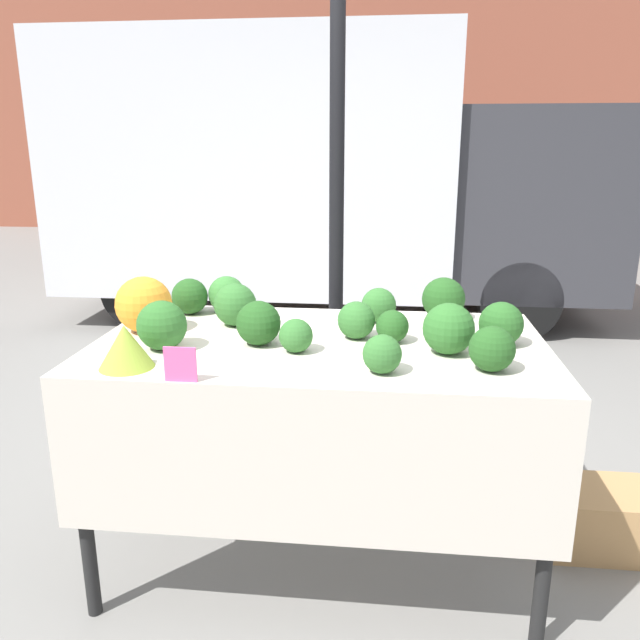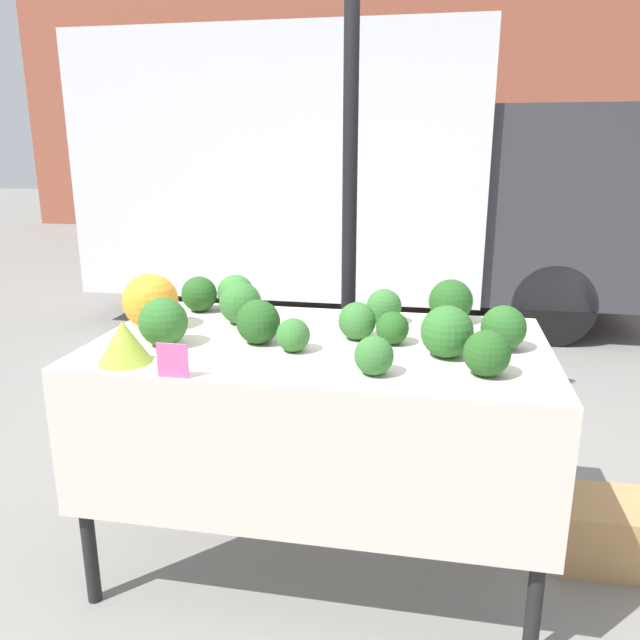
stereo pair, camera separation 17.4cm
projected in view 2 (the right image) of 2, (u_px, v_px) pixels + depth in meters
ground_plane at (320, 555)px, 2.55m from camera, size 40.00×40.00×0.00m
building_facade at (425, 56)px, 11.41m from camera, size 16.00×0.60×6.39m
tent_pole at (350, 202)px, 2.92m from camera, size 0.07×0.07×2.71m
parked_truck at (351, 174)px, 6.07m from camera, size 5.06×2.12×2.56m
market_table at (316, 378)px, 2.26m from camera, size 1.65×0.94×0.92m
orange_cauliflower at (150, 301)px, 2.44m from camera, size 0.22×0.22×0.22m
romanesco_head at (124, 342)px, 2.05m from camera, size 0.18×0.18×0.14m
broccoli_head_0 at (374, 356)px, 1.95m from camera, size 0.12×0.12×0.12m
broccoli_head_1 at (451, 301)px, 2.52m from camera, size 0.18×0.18×0.18m
broccoli_head_2 at (240, 303)px, 2.50m from camera, size 0.17×0.17×0.17m
broccoli_head_3 at (503, 328)px, 2.18m from camera, size 0.16×0.16×0.16m
broccoli_head_4 at (357, 321)px, 2.30m from camera, size 0.14×0.14×0.14m
broccoli_head_5 at (384, 306)px, 2.51m from camera, size 0.14×0.14×0.14m
broccoli_head_6 at (163, 322)px, 2.22m from camera, size 0.18×0.18×0.18m
broccoli_head_7 at (447, 332)px, 2.10m from camera, size 0.18×0.18×0.18m
broccoli_head_8 at (293, 335)px, 2.17m from camera, size 0.12×0.12×0.12m
broccoli_head_9 at (199, 294)px, 2.69m from camera, size 0.15×0.15×0.15m
broccoli_head_10 at (487, 353)px, 1.93m from camera, size 0.15×0.15×0.15m
broccoli_head_11 at (236, 293)px, 2.70m from camera, size 0.16×0.16×0.16m
broccoli_head_12 at (258, 322)px, 2.25m from camera, size 0.16×0.16×0.16m
broccoli_head_13 at (392, 328)px, 2.25m from camera, size 0.12×0.12×0.12m
price_sign at (173, 361)px, 1.92m from camera, size 0.10×0.01×0.11m
produce_crate at (611, 531)px, 2.49m from camera, size 0.47×0.32×0.26m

